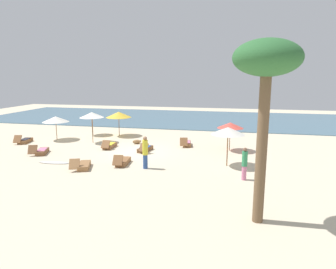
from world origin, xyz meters
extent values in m
plane|color=beige|center=(0.00, 0.00, 0.00)|extent=(60.00, 60.00, 0.00)
cube|color=#476B7F|center=(0.00, 17.00, 0.03)|extent=(48.00, 16.00, 0.06)
cylinder|color=olive|center=(-7.77, 2.34, 0.96)|extent=(0.05, 0.05, 1.91)
cone|color=silver|center=(-7.77, 2.34, 1.74)|extent=(2.14, 2.14, 0.46)
cylinder|color=brown|center=(6.35, 1.69, 0.99)|extent=(0.05, 0.05, 1.98)
cone|color=#D84C3F|center=(6.35, 1.69, 1.83)|extent=(1.83, 1.83, 0.40)
cylinder|color=olive|center=(-5.78, 4.89, 1.01)|extent=(0.06, 0.06, 2.01)
cone|color=silver|center=(-5.78, 4.89, 1.86)|extent=(1.81, 1.81, 0.40)
cylinder|color=brown|center=(6.28, -2.11, 1.14)|extent=(0.06, 0.06, 2.28)
cone|color=silver|center=(6.28, -2.11, 2.11)|extent=(1.98, 1.98, 0.43)
cylinder|color=brown|center=(-4.38, 2.04, 1.14)|extent=(0.05, 0.05, 2.27)
cone|color=white|center=(-4.38, 2.04, 2.17)|extent=(1.91, 1.91, 0.31)
cylinder|color=brown|center=(-3.33, 5.08, 1.04)|extent=(0.05, 0.05, 2.09)
cone|color=gold|center=(-3.33, 5.08, 1.89)|extent=(2.21, 2.21, 0.49)
cube|color=brown|center=(3.14, 2.58, 0.14)|extent=(0.86, 1.58, 0.28)
cube|color=brown|center=(3.01, 1.89, 0.44)|extent=(0.63, 0.49, 0.59)
cube|color=#D17299|center=(3.14, 2.58, 0.30)|extent=(0.69, 1.13, 0.03)
cube|color=brown|center=(0.52, 0.27, 0.14)|extent=(0.81, 1.57, 0.28)
cube|color=brown|center=(0.62, -0.43, 0.42)|extent=(0.63, 0.55, 0.54)
cube|color=#2D4C8C|center=(0.52, 0.27, 0.30)|extent=(0.66, 1.11, 0.03)
cube|color=olive|center=(-1.78, -4.37, 0.14)|extent=(1.09, 1.62, 0.28)
cube|color=olive|center=(-2.02, -5.03, 0.42)|extent=(0.71, 0.66, 0.53)
cube|color=brown|center=(-6.18, -1.96, 0.14)|extent=(1.11, 1.62, 0.28)
cube|color=brown|center=(-6.44, -2.62, 0.43)|extent=(0.69, 0.62, 0.56)
cube|color=#D17299|center=(-6.18, -1.96, 0.30)|extent=(0.86, 1.16, 0.03)
cube|color=brown|center=(-2.34, 0.67, 0.14)|extent=(0.65, 1.52, 0.28)
cube|color=brown|center=(-2.36, -0.03, 0.42)|extent=(0.59, 0.50, 0.53)
cube|color=yellow|center=(-2.34, 0.67, 0.30)|extent=(0.54, 1.07, 0.03)
cube|color=brown|center=(0.14, -3.12, 0.14)|extent=(0.74, 1.55, 0.28)
cube|color=brown|center=(0.08, -3.82, 0.43)|extent=(0.61, 0.50, 0.56)
cube|color=brown|center=(-9.61, 0.80, 0.14)|extent=(0.91, 1.60, 0.28)
cube|color=brown|center=(-9.77, 0.12, 0.43)|extent=(0.65, 0.55, 0.57)
cube|color=#26262D|center=(-9.61, 0.80, 0.30)|extent=(0.73, 1.14, 0.03)
cylinder|color=#D17299|center=(7.22, -4.44, 0.37)|extent=(0.34, 0.34, 0.74)
cylinder|color=#338C59|center=(7.22, -4.44, 1.12)|extent=(0.40, 0.40, 0.77)
sphere|color=brown|center=(7.22, -4.44, 1.60)|extent=(0.21, 0.21, 0.21)
cylinder|color=#2D4C8C|center=(1.71, -3.68, 0.41)|extent=(0.30, 0.30, 0.82)
cylinder|color=yellow|center=(1.71, -3.68, 1.25)|extent=(0.35, 0.35, 0.85)
sphere|color=#A37556|center=(1.71, -3.68, 1.78)|extent=(0.23, 0.23, 0.23)
cylinder|color=brown|center=(7.61, -8.98, 2.74)|extent=(0.39, 0.39, 5.48)
ellipsoid|color=#2D6633|center=(7.61, -8.98, 5.88)|extent=(2.30, 2.30, 1.27)
cube|color=olive|center=(-0.78, 2.31, 0.02)|extent=(0.45, 0.35, 0.04)
ellipsoid|color=olive|center=(-0.78, 2.31, 0.18)|extent=(0.74, 0.54, 0.30)
sphere|color=olive|center=(-0.50, 2.19, 0.24)|extent=(0.21, 0.21, 0.21)
ellipsoid|color=silver|center=(-4.08, -3.83, 0.04)|extent=(2.00, 0.63, 0.07)
camera|label=1|loc=(6.64, -19.88, 5.31)|focal=32.56mm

